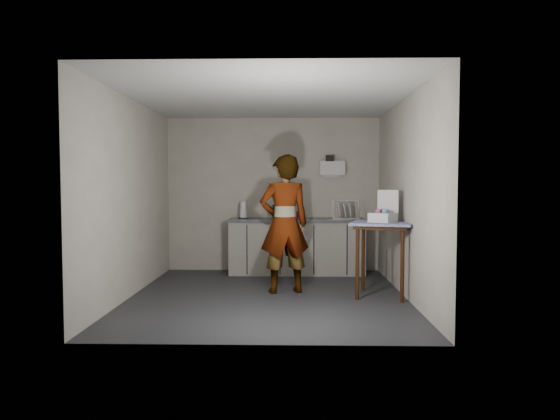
{
  "coord_description": "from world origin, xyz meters",
  "views": [
    {
      "loc": [
        0.3,
        -6.51,
        1.48
      ],
      "look_at": [
        0.15,
        0.45,
        1.12
      ],
      "focal_mm": 32.0,
      "sensor_mm": 36.0,
      "label": 1
    }
  ],
  "objects_px": {
    "side_table": "(382,231)",
    "bakery_box": "(383,215)",
    "soap_bottle": "(288,209)",
    "dish_rack": "(345,215)",
    "soda_can": "(298,215)",
    "paper_towel": "(243,210)",
    "dark_bottle": "(274,211)",
    "kitchen_counter": "(297,248)",
    "standing_man": "(284,224)"
  },
  "relations": [
    {
      "from": "soap_bottle",
      "to": "dark_bottle",
      "type": "relative_size",
      "value": 1.47
    },
    {
      "from": "dish_rack",
      "to": "dark_bottle",
      "type": "bearing_deg",
      "value": 174.23
    },
    {
      "from": "standing_man",
      "to": "soda_can",
      "type": "xyz_separation_m",
      "value": [
        0.21,
        1.53,
        0.03
      ]
    },
    {
      "from": "side_table",
      "to": "bakery_box",
      "type": "bearing_deg",
      "value": -50.26
    },
    {
      "from": "kitchen_counter",
      "to": "soap_bottle",
      "type": "bearing_deg",
      "value": -145.68
    },
    {
      "from": "dish_rack",
      "to": "bakery_box",
      "type": "bearing_deg",
      "value": -78.78
    },
    {
      "from": "soda_can",
      "to": "dish_rack",
      "type": "bearing_deg",
      "value": -8.93
    },
    {
      "from": "side_table",
      "to": "soap_bottle",
      "type": "relative_size",
      "value": 2.95
    },
    {
      "from": "soda_can",
      "to": "bakery_box",
      "type": "xyz_separation_m",
      "value": [
        1.08,
        -1.75,
        0.11
      ]
    },
    {
      "from": "side_table",
      "to": "standing_man",
      "type": "height_order",
      "value": "standing_man"
    },
    {
      "from": "kitchen_counter",
      "to": "bakery_box",
      "type": "relative_size",
      "value": 5.3
    },
    {
      "from": "soap_bottle",
      "to": "soda_can",
      "type": "xyz_separation_m",
      "value": [
        0.18,
        0.17,
        -0.11
      ]
    },
    {
      "from": "kitchen_counter",
      "to": "standing_man",
      "type": "height_order",
      "value": "standing_man"
    },
    {
      "from": "dark_bottle",
      "to": "bakery_box",
      "type": "distance_m",
      "value": 2.29
    },
    {
      "from": "paper_towel",
      "to": "dish_rack",
      "type": "distance_m",
      "value": 1.67
    },
    {
      "from": "soda_can",
      "to": "dish_rack",
      "type": "relative_size",
      "value": 0.27
    },
    {
      "from": "dish_rack",
      "to": "bakery_box",
      "type": "relative_size",
      "value": 1.02
    },
    {
      "from": "kitchen_counter",
      "to": "soap_bottle",
      "type": "relative_size",
      "value": 6.7
    },
    {
      "from": "soap_bottle",
      "to": "soda_can",
      "type": "height_order",
      "value": "soap_bottle"
    },
    {
      "from": "dark_bottle",
      "to": "paper_towel",
      "type": "distance_m",
      "value": 0.52
    },
    {
      "from": "soda_can",
      "to": "soap_bottle",
      "type": "bearing_deg",
      "value": -136.36
    },
    {
      "from": "bakery_box",
      "to": "dish_rack",
      "type": "bearing_deg",
      "value": 137.11
    },
    {
      "from": "paper_towel",
      "to": "dish_rack",
      "type": "relative_size",
      "value": 0.66
    },
    {
      "from": "soap_bottle",
      "to": "dish_rack",
      "type": "distance_m",
      "value": 0.94
    },
    {
      "from": "side_table",
      "to": "bakery_box",
      "type": "relative_size",
      "value": 2.33
    },
    {
      "from": "side_table",
      "to": "soap_bottle",
      "type": "distance_m",
      "value": 2.01
    },
    {
      "from": "bakery_box",
      "to": "kitchen_counter",
      "type": "bearing_deg",
      "value": 159.24
    },
    {
      "from": "side_table",
      "to": "paper_towel",
      "type": "distance_m",
      "value": 2.6
    },
    {
      "from": "side_table",
      "to": "dish_rack",
      "type": "height_order",
      "value": "dish_rack"
    },
    {
      "from": "bakery_box",
      "to": "dark_bottle",
      "type": "bearing_deg",
      "value": 166.09
    },
    {
      "from": "side_table",
      "to": "soap_bottle",
      "type": "xyz_separation_m",
      "value": [
        -1.25,
        1.57,
        0.22
      ]
    },
    {
      "from": "soda_can",
      "to": "bakery_box",
      "type": "bearing_deg",
      "value": -58.37
    },
    {
      "from": "soap_bottle",
      "to": "dark_bottle",
      "type": "height_order",
      "value": "soap_bottle"
    },
    {
      "from": "kitchen_counter",
      "to": "soap_bottle",
      "type": "xyz_separation_m",
      "value": [
        -0.15,
        -0.1,
        0.65
      ]
    },
    {
      "from": "kitchen_counter",
      "to": "bakery_box",
      "type": "bearing_deg",
      "value": -56.65
    },
    {
      "from": "soap_bottle",
      "to": "dark_bottle",
      "type": "distance_m",
      "value": 0.28
    },
    {
      "from": "kitchen_counter",
      "to": "dark_bottle",
      "type": "xyz_separation_m",
      "value": [
        -0.37,
        0.07,
        0.6
      ]
    },
    {
      "from": "side_table",
      "to": "paper_towel",
      "type": "height_order",
      "value": "paper_towel"
    },
    {
      "from": "kitchen_counter",
      "to": "side_table",
      "type": "distance_m",
      "value": 2.04
    },
    {
      "from": "soap_bottle",
      "to": "dark_bottle",
      "type": "xyz_separation_m",
      "value": [
        -0.22,
        0.17,
        -0.05
      ]
    },
    {
      "from": "standing_man",
      "to": "dish_rack",
      "type": "height_order",
      "value": "standing_man"
    },
    {
      "from": "standing_man",
      "to": "paper_towel",
      "type": "distance_m",
      "value": 1.63
    },
    {
      "from": "soap_bottle",
      "to": "side_table",
      "type": "bearing_deg",
      "value": -51.48
    },
    {
      "from": "side_table",
      "to": "dark_bottle",
      "type": "height_order",
      "value": "dark_bottle"
    },
    {
      "from": "soap_bottle",
      "to": "paper_towel",
      "type": "xyz_separation_m",
      "value": [
        -0.74,
        0.11,
        -0.03
      ]
    },
    {
      "from": "dark_bottle",
      "to": "dish_rack",
      "type": "distance_m",
      "value": 1.16
    },
    {
      "from": "paper_towel",
      "to": "dish_rack",
      "type": "bearing_deg",
      "value": -2.01
    },
    {
      "from": "side_table",
      "to": "soda_can",
      "type": "height_order",
      "value": "soda_can"
    },
    {
      "from": "soda_can",
      "to": "paper_towel",
      "type": "bearing_deg",
      "value": -176.24
    },
    {
      "from": "soap_bottle",
      "to": "paper_towel",
      "type": "relative_size",
      "value": 1.17
    }
  ]
}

